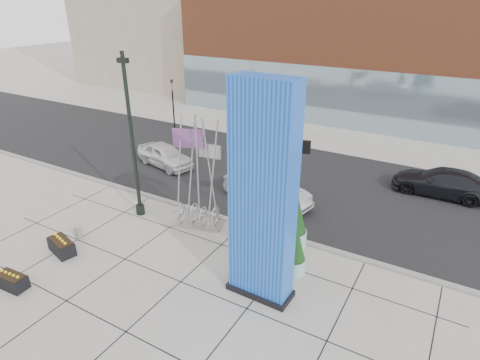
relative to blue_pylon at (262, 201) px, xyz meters
The scene contains 19 objects.
ground 5.61m from the blue_pylon, behind, with size 160.00×160.00×0.00m, color #9E9991.
street_asphalt 11.43m from the blue_pylon, 111.87° to the left, with size 80.00×12.00×0.02m, color black.
curb_edge 6.83m from the blue_pylon, 135.26° to the left, with size 80.00×0.30×0.12m, color gray.
tower_podium 27.18m from the blue_pylon, 96.35° to the left, with size 34.00×10.00×11.00m, color #9D4D2D.
tower_glass_front 22.41m from the blue_pylon, 97.71° to the left, with size 34.00×0.60×5.00m, color #8CA5B2.
blue_pylon is the anchor object (origin of this frame).
lamp_post 8.51m from the blue_pylon, 164.30° to the left, with size 0.54×0.45×8.12m.
public_art_sculpture 6.26m from the blue_pylon, 149.04° to the left, with size 2.66×1.78×5.53m.
concrete_bollard 9.76m from the blue_pylon, behind, with size 0.33×0.33×0.64m, color gray.
overhead_street_sign 3.95m from the blue_pylon, 107.61° to the left, with size 2.16×0.95×4.73m.
round_planter_east 3.35m from the blue_pylon, 71.21° to the left, with size 0.97×0.97×2.42m.
round_planter_mid 4.42m from the blue_pylon, 92.23° to the left, with size 1.11×1.11×2.77m.
round_planter_west 4.33m from the blue_pylon, 129.95° to the left, with size 1.08×1.08×2.69m.
box_planter_north 9.66m from the blue_pylon, 166.88° to the right, with size 1.53×1.04×0.77m.
box_planter_south 10.24m from the blue_pylon, 151.76° to the right, with size 1.30×0.72×0.69m.
car_white_west 14.13m from the blue_pylon, 144.55° to the left, with size 1.76×4.36×1.49m, color white.
car_silver_mid 7.92m from the blue_pylon, 114.55° to the left, with size 1.73×4.96×1.63m, color #B7BBC0.
car_dark_east 13.81m from the blue_pylon, 68.03° to the left, with size 2.14×5.27×1.53m, color black.
traffic_signal 21.97m from the blue_pylon, 136.92° to the left, with size 0.15×0.18×4.10m.
Camera 1 is at (9.39, -10.83, 10.29)m, focal length 30.00 mm.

